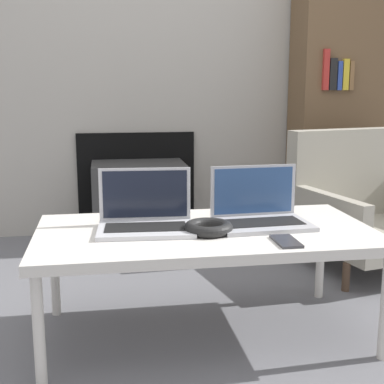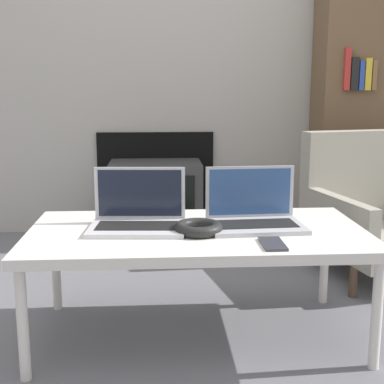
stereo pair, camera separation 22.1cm
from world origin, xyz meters
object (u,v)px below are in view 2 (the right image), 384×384
Objects in this scene: laptop_right at (254,214)px; tv at (156,201)px; laptop_left at (138,216)px; headphones at (197,228)px; armchair at (378,210)px; phone at (273,244)px.

tv is at bearing 103.33° from laptop_right.
laptop_left reaches higher than headphones.
armchair is (1.13, -0.59, 0.07)m from tv.
laptop_right is 2.44× the size of phone.
headphones is (-0.22, -0.09, -0.02)m from laptop_right.
laptop_left and laptop_right have the same top height.
armchair reaches higher than phone.
headphones is at bearing -20.37° from laptop_left.
phone is at bearing -33.87° from headphones.
headphones is 0.28m from phone.
laptop_right is 0.26m from phone.
tv is at bearing 91.21° from laptop_left.
tv is 1.27m from armchair.
armchair is (0.74, 0.92, -0.11)m from phone.
armchair reaches higher than headphones.
laptop_right is 2.04× the size of headphones.
headphones is at bearing 146.13° from phone.
laptop_left is 1.37m from armchair.
armchair is at bearing 38.55° from laptop_right.
armchair reaches higher than tv.
tv is 0.69× the size of armchair.
tv is (-0.15, 1.36, -0.19)m from headphones.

